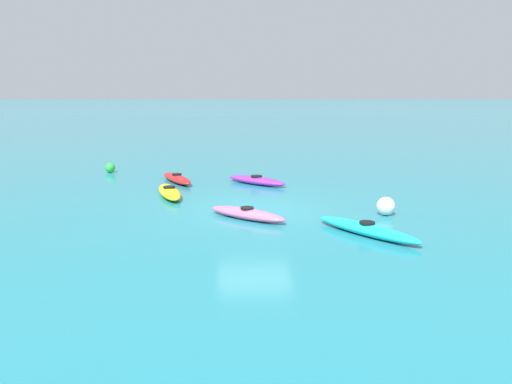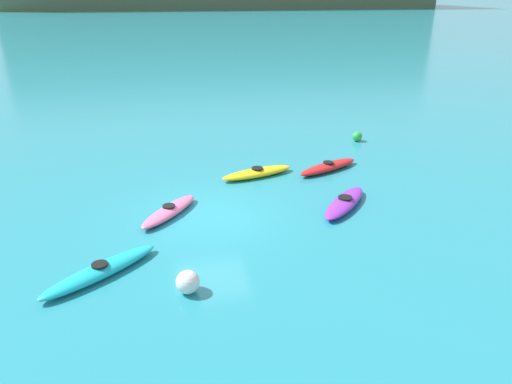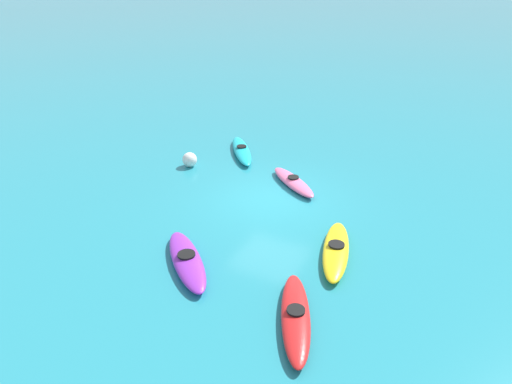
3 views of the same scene
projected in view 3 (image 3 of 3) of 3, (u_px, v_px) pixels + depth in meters
The scene contains 7 objects.
ground_plane at pixel (271, 198), 15.52m from camera, with size 600.00×600.00×0.00m, color teal.
kayak_pink at pixel (293, 182), 16.32m from camera, with size 2.22×2.54×0.37m.
kayak_cyan at pixel (242, 150), 19.14m from camera, with size 3.09×2.54×0.37m.
kayak_red at pixel (296, 316), 9.99m from camera, with size 3.00×1.84×0.37m.
kayak_yellow at pixel (336, 250), 12.35m from camera, with size 3.08×1.44×0.37m.
kayak_purple at pixel (187, 260), 11.93m from camera, with size 2.57×2.70×0.37m.
buoy_white at pixel (190, 160), 17.87m from camera, with size 0.59×0.59×0.59m, color white.
Camera 3 is at (12.53, 5.80, 7.11)m, focal length 31.44 mm.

